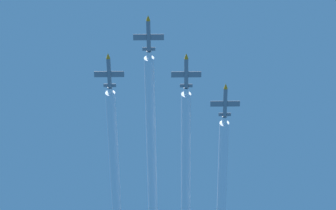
# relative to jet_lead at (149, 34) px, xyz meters

# --- Properties ---
(jet_lead) EXTENTS (8.14, 11.86, 2.85)m
(jet_lead) POSITION_rel_jet_lead_xyz_m (0.00, 0.00, 0.00)
(jet_lead) COLOR slate
(jet_left_wingman) EXTENTS (8.14, 11.86, 2.85)m
(jet_left_wingman) POSITION_rel_jet_lead_xyz_m (-9.97, -11.14, -1.72)
(jet_left_wingman) COLOR slate
(jet_right_wingman) EXTENTS (8.14, 11.86, 2.85)m
(jet_right_wingman) POSITION_rel_jet_lead_xyz_m (10.87, -11.09, -1.45)
(jet_right_wingman) COLOR slate
(jet_outer_left) EXTENTS (8.14, 11.86, 2.85)m
(jet_outer_left) POSITION_rel_jet_lead_xyz_m (-20.68, -20.76, -2.51)
(jet_outer_left) COLOR slate
(smoke_trail_lead) EXTENTS (2.75, 60.36, 2.75)m
(smoke_trail_lead) POSITION_rel_jet_lead_xyz_m (0.00, -35.59, -0.03)
(smoke_trail_lead) COLOR white
(smoke_trail_left_wingman) EXTENTS (2.75, 58.51, 2.75)m
(smoke_trail_left_wingman) POSITION_rel_jet_lead_xyz_m (-9.97, -45.81, -1.75)
(smoke_trail_left_wingman) COLOR white
(smoke_trail_right_wingman) EXTENTS (2.75, 48.73, 2.75)m
(smoke_trail_right_wingman) POSITION_rel_jet_lead_xyz_m (10.87, -40.88, -1.48)
(smoke_trail_right_wingman) COLOR white
(smoke_trail_outer_left) EXTENTS (2.75, 63.35, 2.75)m
(smoke_trail_outer_left) POSITION_rel_jet_lead_xyz_m (-20.68, -57.85, -2.54)
(smoke_trail_outer_left) COLOR white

